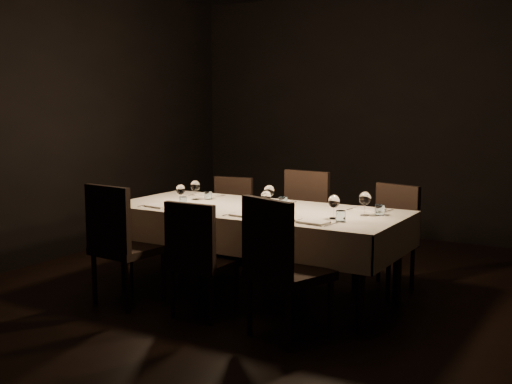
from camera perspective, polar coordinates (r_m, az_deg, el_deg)
The scene contains 14 objects.
room at distance 5.40m, azimuth -0.00°, elevation 6.30°, with size 5.01×6.01×3.01m.
dining_table at distance 5.49m, azimuth -0.00°, elevation -2.21°, with size 2.52×1.12×0.76m.
chair_near_left at distance 5.35m, azimuth -11.99°, elevation -4.16°, with size 0.52×0.52×1.00m.
place_setting_near_left at distance 5.68m, azimuth -7.27°, elevation -0.47°, with size 0.32×0.40×0.17m.
chair_near_center at distance 4.95m, azimuth -5.16°, elevation -5.50°, with size 0.44×0.44×0.91m.
place_setting_near_center at distance 5.19m, azimuth 0.42°, elevation -1.17°, with size 0.32×0.40×0.18m.
chair_near_right at distance 4.48m, azimuth 2.20°, elevation -6.30°, with size 0.62×0.62×1.01m.
place_setting_near_right at distance 4.92m, azimuth 6.53°, elevation -1.70°, with size 0.34×0.41×0.19m.
chair_far_left at distance 6.65m, azimuth -2.36°, elevation -2.11°, with size 0.48×0.48×0.88m.
place_setting_far_left at distance 6.03m, azimuth -4.84°, elevation 0.09°, with size 0.33×0.40×0.18m.
chair_far_center at distance 6.17m, azimuth 3.94°, elevation -2.40°, with size 0.51×0.51×1.00m.
place_setting_far_center at distance 5.62m, azimuth 1.71°, elevation -0.43°, with size 0.35×0.41×0.19m.
chair_far_right at distance 5.85m, azimuth 11.81°, elevation -3.46°, with size 0.55×0.55×0.93m.
place_setting_far_right at distance 5.26m, azimuth 10.08°, elevation -1.12°, with size 0.36×0.41×0.19m.
Camera 1 is at (2.74, -4.65, 1.66)m, focal length 45.00 mm.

